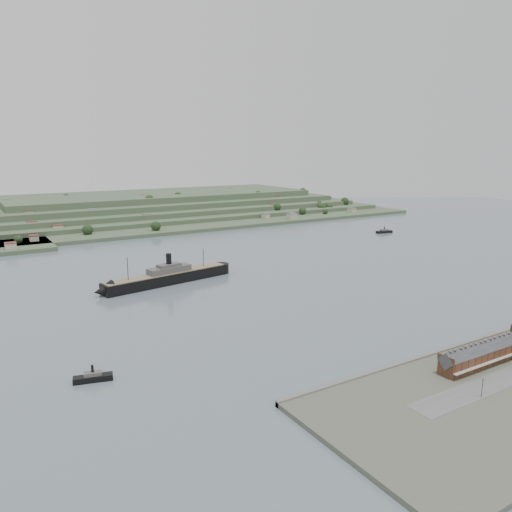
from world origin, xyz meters
TOP-DOWN VIEW (x-y plane):
  - ground at (0.00, 0.00)m, footprint 1400.00×1400.00m
  - terrace_row at (-10.00, -168.02)m, footprint 55.60×9.80m
  - far_peninsula at (27.91, 393.10)m, footprint 760.00×309.00m
  - steamship at (-82.16, 39.51)m, footprint 109.89×30.02m
  - tugboat at (-164.15, -90.11)m, footprint 16.77×8.14m
  - ferry_east at (217.79, 116.77)m, footprint 20.60×8.45m

SIDE VIEW (x-z plane):
  - ground at x=0.00m, z-range 0.00..0.00m
  - tugboat at x=-164.15m, z-range -1.87..5.43m
  - ferry_east at x=217.79m, z-range -1.94..5.56m
  - steamship at x=-82.16m, z-range -8.35..18.13m
  - terrace_row at x=-10.00m, z-range 1.30..12.38m
  - far_peninsula at x=27.91m, z-range -3.12..26.88m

